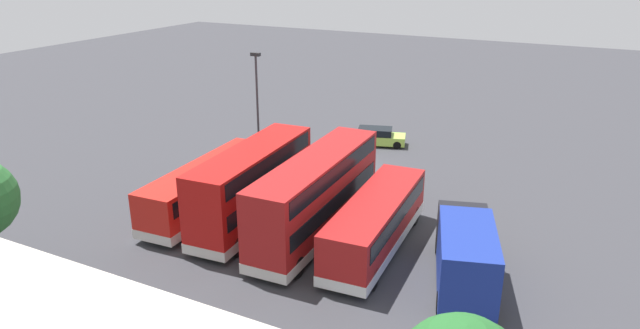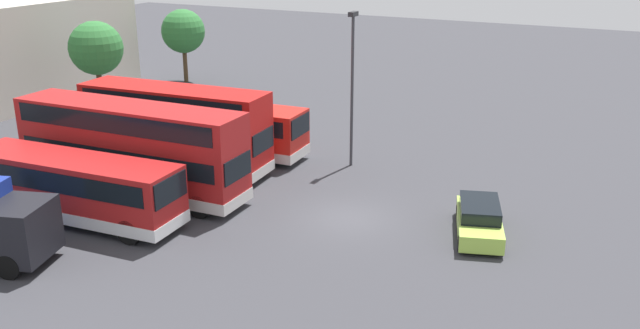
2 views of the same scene
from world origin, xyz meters
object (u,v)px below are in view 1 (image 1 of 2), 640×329
(bus_double_decker_third, at_px, (253,184))
(car_hatchback_silver, at_px, (377,137))
(box_truck_blue, at_px, (465,252))
(lamp_post_tall, at_px, (257,102))
(bus_single_deck_near_end, at_px, (376,222))
(bus_double_decker_second, at_px, (317,194))
(bus_single_deck_fourth, at_px, (208,186))

(bus_double_decker_third, distance_m, car_hatchback_silver, 16.94)
(box_truck_blue, relative_size, lamp_post_tall, 0.94)
(box_truck_blue, distance_m, lamp_post_tall, 20.02)
(bus_single_deck_near_end, bearing_deg, lamp_post_tall, -32.60)
(bus_double_decker_second, bearing_deg, box_truck_blue, 170.42)
(bus_double_decker_second, relative_size, bus_single_deck_fourth, 1.10)
(box_truck_blue, bearing_deg, car_hatchback_silver, -56.99)
(bus_single_deck_fourth, xyz_separation_m, car_hatchback_silver, (-4.36, -16.62, -0.92))
(bus_single_deck_fourth, bearing_deg, bus_double_decker_third, 176.46)
(bus_single_deck_near_end, xyz_separation_m, car_hatchback_silver, (6.60, -16.62, -0.92))
(bus_double_decker_third, distance_m, bus_single_deck_fourth, 3.51)
(bus_double_decker_second, xyz_separation_m, box_truck_blue, (-8.65, 1.46, -0.74))
(car_hatchback_silver, height_order, lamp_post_tall, lamp_post_tall)
(box_truck_blue, bearing_deg, lamp_post_tall, -27.89)
(bus_double_decker_second, relative_size, bus_double_decker_third, 1.13)
(bus_double_decker_third, xyz_separation_m, lamp_post_tall, (4.89, -8.17, 2.45))
(bus_double_decker_second, xyz_separation_m, bus_single_deck_fourth, (7.34, 0.18, -0.83))
(bus_double_decker_third, bearing_deg, bus_single_deck_near_end, -178.40)
(lamp_post_tall, bearing_deg, car_hatchback_silver, -124.02)
(bus_single_deck_near_end, distance_m, box_truck_blue, 5.19)
(box_truck_blue, bearing_deg, bus_single_deck_fourth, -4.59)
(bus_double_decker_third, relative_size, bus_single_deck_fourth, 0.97)
(car_hatchback_silver, bearing_deg, box_truck_blue, 123.01)
(box_truck_blue, xyz_separation_m, car_hatchback_silver, (11.63, -17.90, -1.01))
(bus_single_deck_near_end, height_order, lamp_post_tall, lamp_post_tall)
(bus_single_deck_near_end, bearing_deg, bus_double_decker_second, -2.75)
(bus_single_deck_near_end, distance_m, bus_single_deck_fourth, 10.96)
(car_hatchback_silver, bearing_deg, bus_double_decker_third, 86.74)
(bus_single_deck_near_end, relative_size, lamp_post_tall, 1.25)
(bus_double_decker_second, height_order, bus_single_deck_fourth, bus_double_decker_second)
(bus_single_deck_near_end, relative_size, bus_double_decker_second, 0.87)
(bus_double_decker_second, distance_m, bus_double_decker_third, 3.95)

